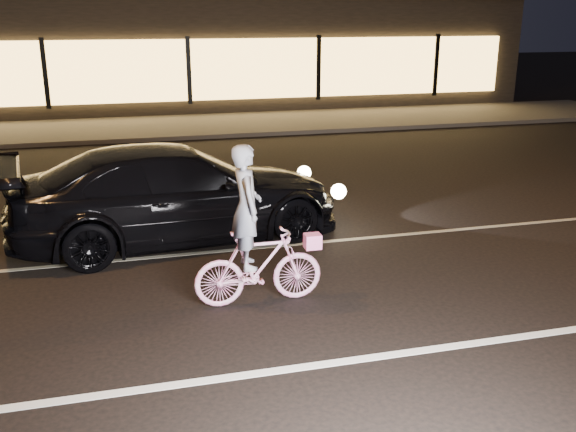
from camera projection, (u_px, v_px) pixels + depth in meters
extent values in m
plane|color=black|center=(325.00, 299.00, 8.05)|extent=(90.00, 90.00, 0.00)
cube|color=silver|center=(369.00, 358.00, 6.67)|extent=(60.00, 0.12, 0.01)
cube|color=gray|center=(285.00, 245.00, 9.89)|extent=(60.00, 0.10, 0.01)
cube|color=#383533|center=(198.00, 126.00, 20.02)|extent=(30.00, 4.00, 0.12)
cube|color=black|center=(176.00, 51.00, 24.96)|extent=(25.00, 8.00, 4.00)
cube|color=#FBBA58|center=(189.00, 70.00, 21.30)|extent=(23.00, 0.15, 2.00)
cube|color=black|center=(45.00, 74.00, 20.14)|extent=(0.15, 0.08, 2.20)
cube|color=black|center=(189.00, 70.00, 21.23)|extent=(0.15, 0.08, 2.20)
cube|color=black|center=(318.00, 68.00, 22.31)|extent=(0.15, 0.08, 2.20)
cube|color=black|center=(436.00, 65.00, 23.40)|extent=(0.15, 0.08, 2.20)
imported|color=#E7439C|center=(259.00, 267.00, 7.80)|extent=(1.59, 0.45, 0.95)
imported|color=silver|center=(246.00, 207.00, 7.54)|extent=(0.36, 0.55, 1.50)
cube|color=pink|center=(313.00, 241.00, 7.89)|extent=(0.20, 0.16, 0.18)
imported|color=black|center=(178.00, 193.00, 9.99)|extent=(5.37, 2.78, 1.49)
sphere|color=#FFF2BF|center=(304.00, 173.00, 11.52)|extent=(0.25, 0.25, 0.25)
sphere|color=#FFF2BF|center=(339.00, 191.00, 10.32)|extent=(0.25, 0.25, 0.25)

